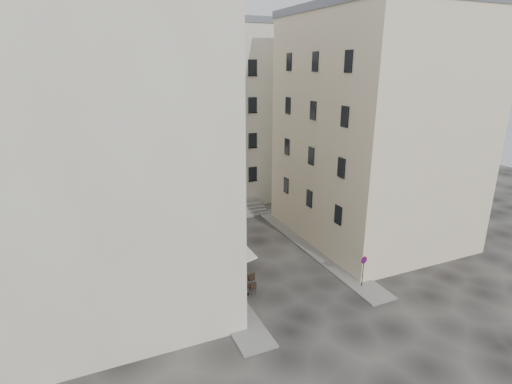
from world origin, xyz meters
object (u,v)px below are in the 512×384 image
no_parking_sign (364,266)px  bistro_table_b (244,280)px  pedestrian (220,252)px  bistro_table_a (246,289)px

no_parking_sign → bistro_table_b: (-7.19, 3.28, -1.15)m
no_parking_sign → pedestrian: bearing=130.2°
bistro_table_b → pedestrian: 4.13m
no_parking_sign → pedestrian: 10.56m
no_parking_sign → pedestrian: no_parking_sign is taller
no_parking_sign → bistro_table_b: bearing=150.3°
bistro_table_b → pedestrian: bearing=94.3°
bistro_table_a → bistro_table_b: bistro_table_b is taller
bistro_table_a → pedestrian: 5.11m
no_parking_sign → bistro_table_b: no_parking_sign is taller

